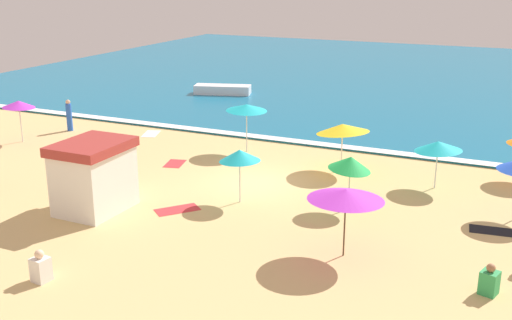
{
  "coord_description": "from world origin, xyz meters",
  "views": [
    {
      "loc": [
        9.91,
        -21.53,
        8.28
      ],
      "look_at": [
        -0.24,
        0.51,
        0.8
      ],
      "focal_mm": 43.91,
      "sensor_mm": 36.0,
      "label": 1
    }
  ],
  "objects_px": {
    "beachgoer_6": "(41,268)",
    "beach_umbrella_5": "(350,163)",
    "beachgoer_4": "(489,281)",
    "beach_umbrella_8": "(438,146)",
    "beach_umbrella_1": "(247,108)",
    "beach_umbrella_7": "(346,195)",
    "lifeguard_cabana": "(94,176)",
    "beach_umbrella_2": "(240,156)",
    "beachgoer_5": "(69,116)",
    "beach_umbrella_3": "(343,128)",
    "beach_umbrella_4": "(19,104)",
    "small_boat_0": "(223,90)"
  },
  "relations": [
    {
      "from": "beachgoer_6",
      "to": "beach_umbrella_5",
      "type": "bearing_deg",
      "value": 54.84
    },
    {
      "from": "beachgoer_4",
      "to": "beach_umbrella_8",
      "type": "bearing_deg",
      "value": 108.86
    },
    {
      "from": "beach_umbrella_1",
      "to": "beachgoer_4",
      "type": "height_order",
      "value": "beach_umbrella_1"
    },
    {
      "from": "beach_umbrella_7",
      "to": "beach_umbrella_8",
      "type": "xyz_separation_m",
      "value": [
        1.47,
        7.31,
        -0.24
      ]
    },
    {
      "from": "beach_umbrella_5",
      "to": "beach_umbrella_7",
      "type": "distance_m",
      "value": 3.82
    },
    {
      "from": "beach_umbrella_1",
      "to": "beach_umbrella_7",
      "type": "distance_m",
      "value": 11.52
    },
    {
      "from": "beach_umbrella_5",
      "to": "beach_umbrella_1",
      "type": "bearing_deg",
      "value": 141.66
    },
    {
      "from": "lifeguard_cabana",
      "to": "beach_umbrella_8",
      "type": "xyz_separation_m",
      "value": [
        10.58,
        7.43,
        0.43
      ]
    },
    {
      "from": "beach_umbrella_1",
      "to": "beachgoer_4",
      "type": "bearing_deg",
      "value": -39.11
    },
    {
      "from": "beach_umbrella_5",
      "to": "beach_umbrella_7",
      "type": "relative_size",
      "value": 0.79
    },
    {
      "from": "beach_umbrella_1",
      "to": "beach_umbrella_2",
      "type": "xyz_separation_m",
      "value": [
        2.62,
        -6.07,
        -0.32
      ]
    },
    {
      "from": "lifeguard_cabana",
      "to": "beach_umbrella_5",
      "type": "xyz_separation_m",
      "value": [
        8.16,
        3.81,
        0.45
      ]
    },
    {
      "from": "beachgoer_6",
      "to": "beach_umbrella_1",
      "type": "bearing_deg",
      "value": 91.38
    },
    {
      "from": "beach_umbrella_5",
      "to": "lifeguard_cabana",
      "type": "bearing_deg",
      "value": -154.96
    },
    {
      "from": "beach_umbrella_2",
      "to": "beachgoer_4",
      "type": "distance_m",
      "value": 9.69
    },
    {
      "from": "beach_umbrella_2",
      "to": "beach_umbrella_8",
      "type": "bearing_deg",
      "value": 36.14
    },
    {
      "from": "beach_umbrella_8",
      "to": "beachgoer_5",
      "type": "height_order",
      "value": "beach_umbrella_8"
    },
    {
      "from": "beach_umbrella_8",
      "to": "beach_umbrella_5",
      "type": "bearing_deg",
      "value": -123.81
    },
    {
      "from": "lifeguard_cabana",
      "to": "beach_umbrella_5",
      "type": "distance_m",
      "value": 9.01
    },
    {
      "from": "lifeguard_cabana",
      "to": "beach_umbrella_3",
      "type": "xyz_separation_m",
      "value": [
        6.57,
        8.03,
        0.57
      ]
    },
    {
      "from": "beach_umbrella_4",
      "to": "beach_umbrella_7",
      "type": "bearing_deg",
      "value": -17.39
    },
    {
      "from": "beachgoer_4",
      "to": "small_boat_0",
      "type": "relative_size",
      "value": 0.22
    },
    {
      "from": "beach_umbrella_7",
      "to": "beach_umbrella_3",
      "type": "bearing_deg",
      "value": 107.81
    },
    {
      "from": "beach_umbrella_3",
      "to": "beach_umbrella_5",
      "type": "height_order",
      "value": "beach_umbrella_3"
    },
    {
      "from": "beach_umbrella_5",
      "to": "beach_umbrella_8",
      "type": "distance_m",
      "value": 4.35
    },
    {
      "from": "beach_umbrella_4",
      "to": "beachgoer_4",
      "type": "relative_size",
      "value": 2.48
    },
    {
      "from": "small_boat_0",
      "to": "beach_umbrella_1",
      "type": "bearing_deg",
      "value": -57.58
    },
    {
      "from": "beach_umbrella_4",
      "to": "beachgoer_6",
      "type": "xyz_separation_m",
      "value": [
        11.2,
        -10.74,
        -1.5
      ]
    },
    {
      "from": "small_boat_0",
      "to": "lifeguard_cabana",
      "type": "bearing_deg",
      "value": -74.62
    },
    {
      "from": "lifeguard_cabana",
      "to": "beach_umbrella_3",
      "type": "bearing_deg",
      "value": 50.73
    },
    {
      "from": "beach_umbrella_1",
      "to": "beach_umbrella_4",
      "type": "distance_m",
      "value": 11.3
    },
    {
      "from": "beach_umbrella_7",
      "to": "beachgoer_6",
      "type": "bearing_deg",
      "value": -144.74
    },
    {
      "from": "beach_umbrella_5",
      "to": "beach_umbrella_8",
      "type": "relative_size",
      "value": 1.01
    },
    {
      "from": "beachgoer_4",
      "to": "beachgoer_5",
      "type": "bearing_deg",
      "value": 157.41
    },
    {
      "from": "beach_umbrella_3",
      "to": "beach_umbrella_1",
      "type": "bearing_deg",
      "value": 169.64
    },
    {
      "from": "beach_umbrella_3",
      "to": "beach_umbrella_4",
      "type": "distance_m",
      "value": 15.9
    },
    {
      "from": "beach_umbrella_5",
      "to": "beachgoer_6",
      "type": "bearing_deg",
      "value": -125.16
    },
    {
      "from": "lifeguard_cabana",
      "to": "beach_umbrella_7",
      "type": "bearing_deg",
      "value": 0.72
    },
    {
      "from": "beachgoer_5",
      "to": "small_boat_0",
      "type": "relative_size",
      "value": 0.42
    },
    {
      "from": "lifeguard_cabana",
      "to": "small_boat_0",
      "type": "height_order",
      "value": "lifeguard_cabana"
    },
    {
      "from": "beach_umbrella_2",
      "to": "beach_umbrella_7",
      "type": "xyz_separation_m",
      "value": [
        4.8,
        -2.74,
        0.16
      ]
    },
    {
      "from": "beach_umbrella_4",
      "to": "beach_umbrella_8",
      "type": "relative_size",
      "value": 1.06
    },
    {
      "from": "beach_umbrella_1",
      "to": "small_boat_0",
      "type": "distance_m",
      "value": 13.73
    },
    {
      "from": "beach_umbrella_4",
      "to": "small_boat_0",
      "type": "relative_size",
      "value": 0.55
    },
    {
      "from": "beach_umbrella_8",
      "to": "beachgoer_5",
      "type": "bearing_deg",
      "value": 176.57
    },
    {
      "from": "beach_umbrella_5",
      "to": "beach_umbrella_3",
      "type": "bearing_deg",
      "value": 110.6
    },
    {
      "from": "beachgoer_6",
      "to": "lifeguard_cabana",
      "type": "bearing_deg",
      "value": 112.41
    },
    {
      "from": "beach_umbrella_4",
      "to": "beachgoer_5",
      "type": "relative_size",
      "value": 1.31
    },
    {
      "from": "beach_umbrella_2",
      "to": "beach_umbrella_1",
      "type": "bearing_deg",
      "value": 113.37
    },
    {
      "from": "small_boat_0",
      "to": "beach_umbrella_5",
      "type": "bearing_deg",
      "value": -50.34
    }
  ]
}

